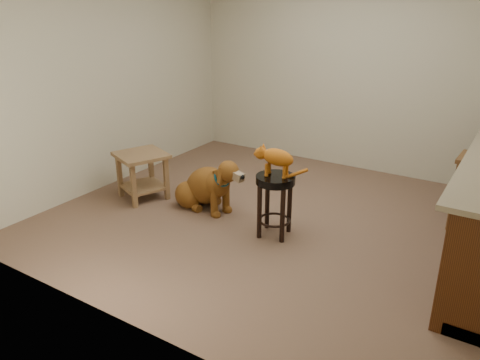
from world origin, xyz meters
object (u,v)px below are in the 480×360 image
Objects in this scene: wood_stool at (475,192)px; tabby_kitten at (275,158)px; padded_stool at (275,193)px; side_table at (142,169)px; golden_retriever at (207,187)px.

tabby_kitten is at bearing -143.82° from wood_stool.
wood_stool is at bearing 36.37° from padded_stool.
padded_stool is 1.95m from wood_stool.
side_table is at bearing 169.86° from tabby_kitten.
padded_stool is 0.91× the size of side_table.
golden_retriever is at bearing 170.54° from padded_stool.
wood_stool is 1.10× the size of side_table.
wood_stool reaches higher than golden_retriever.
padded_stool is 0.35m from tabby_kitten.
side_table is (-3.26, -1.16, -0.03)m from wood_stool.
tabby_kitten is (-0.01, -0.00, 0.35)m from padded_stool.
side_table is at bearing -160.40° from wood_stool.
wood_stool is at bearing 34.49° from golden_retriever.
padded_stool reaches higher than side_table.
golden_retriever is (-2.47, -1.01, -0.13)m from wood_stool.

